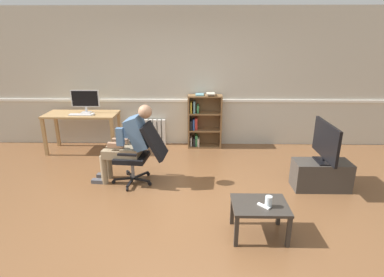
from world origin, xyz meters
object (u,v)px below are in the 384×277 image
object	(u,v)px
computer_mouse	(92,114)
keyboard	(81,115)
imac_monitor	(85,99)
tv_stand	(321,175)
office_chair	(142,151)
drinking_glass	(268,202)
tv_screen	(326,142)
bookshelf	(202,122)
person_seated	(129,142)
computer_desk	(82,119)
spare_remote	(264,206)
coffee_table	(260,209)
radiator	(147,132)

from	to	relation	value
computer_mouse	keyboard	bearing A→B (deg)	-174.71
imac_monitor	tv_stand	world-z (taller)	imac_monitor
computer_mouse	office_chair	size ratio (longest dim) A/B	0.11
keyboard	drinking_glass	world-z (taller)	keyboard
tv_screen	bookshelf	bearing A→B (deg)	43.67
person_seated	tv_stand	bearing A→B (deg)	92.56
computer_desk	drinking_glass	bearing A→B (deg)	-42.17
drinking_glass	computer_desk	bearing A→B (deg)	137.83
tv_stand	spare_remote	distance (m)	1.64
computer_desk	spare_remote	xyz separation A→B (m)	(2.95, -2.72, -0.25)
coffee_table	keyboard	bearing A→B (deg)	138.86
bookshelf	drinking_glass	xyz separation A→B (m)	(0.68, -3.01, -0.07)
tv_stand	drinking_glass	bearing A→B (deg)	-131.10
imac_monitor	tv_screen	world-z (taller)	imac_monitor
computer_desk	spare_remote	size ratio (longest dim) A/B	9.08
keyboard	computer_mouse	distance (m)	0.22
computer_mouse	person_seated	distance (m)	1.56
spare_remote	radiator	bearing A→B (deg)	-102.44
computer_mouse	spare_remote	size ratio (longest dim) A/B	0.67
computer_mouse	drinking_glass	bearing A→B (deg)	-43.44
imac_monitor	drinking_glass	size ratio (longest dim) A/B	4.26
computer_mouse	tv_screen	world-z (taller)	tv_screen
radiator	office_chair	distance (m)	1.80
bookshelf	spare_remote	xyz separation A→B (m)	(0.63, -3.01, -0.12)
bookshelf	radiator	xyz separation A→B (m)	(-1.15, 0.10, -0.26)
tv_screen	imac_monitor	bearing A→B (deg)	68.12
imac_monitor	drinking_glass	distance (m)	4.08
person_seated	tv_screen	xyz separation A→B (m)	(2.86, -0.16, 0.08)
computer_mouse	tv_screen	distance (m)	4.04
imac_monitor	tv_stand	distance (m)	4.35
bookshelf	office_chair	distance (m)	1.91
spare_remote	bookshelf	bearing A→B (deg)	-120.51
office_chair	coffee_table	size ratio (longest dim) A/B	1.54
radiator	tv_screen	distance (m)	3.49
computer_desk	bookshelf	world-z (taller)	bookshelf
bookshelf	person_seated	world-z (taller)	person_seated
keyboard	drinking_glass	distance (m)	3.94
computer_desk	spare_remote	distance (m)	4.02
computer_desk	tv_screen	bearing A→B (deg)	-20.48
office_chair	computer_mouse	bearing A→B (deg)	-132.13
person_seated	drinking_glass	size ratio (longest dim) A/B	9.68
keyboard	computer_mouse	xyz separation A→B (m)	(0.22, 0.02, 0.01)
office_chair	drinking_glass	xyz separation A→B (m)	(1.61, -1.34, -0.06)
spare_remote	imac_monitor	bearing A→B (deg)	-86.46
imac_monitor	coffee_table	distance (m)	4.01
imac_monitor	person_seated	world-z (taller)	person_seated
drinking_glass	office_chair	bearing A→B (deg)	140.13
bookshelf	tv_screen	bearing A→B (deg)	-46.25
imac_monitor	office_chair	xyz separation A→B (m)	(1.32, -1.45, -0.49)
tv_stand	spare_remote	size ratio (longest dim) A/B	5.37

